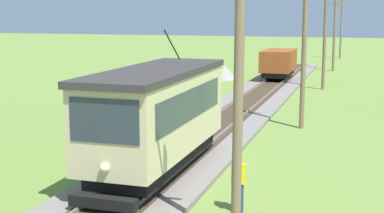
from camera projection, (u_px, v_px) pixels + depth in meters
name	position (u px, v px, depth m)	size (l,w,h in m)	color
red_tram	(157.00, 115.00, 18.66)	(2.60, 8.54, 4.79)	beige
freight_car	(279.00, 63.00, 45.03)	(2.40, 5.20, 2.31)	#93471E
utility_pole_near_tram	(238.00, 93.00, 12.74)	(1.40, 0.46, 7.46)	#7A664C
utility_pole_mid	(304.00, 46.00, 26.31)	(1.40, 0.29, 7.95)	#7A664C
utility_pole_far	(325.00, 33.00, 39.65)	(1.40, 0.65, 8.29)	#7A664C
utility_pole_distant	(334.00, 32.00, 52.46)	(1.40, 0.32, 7.38)	#7A664C
utility_pole_horizon	(341.00, 26.00, 66.98)	(1.40, 0.37, 7.86)	#7A664C
gravel_pile	(225.00, 72.00, 46.64)	(2.25, 2.25, 1.24)	#9E998E
second_worker	(238.00, 179.00, 15.49)	(0.44, 0.37, 1.78)	navy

